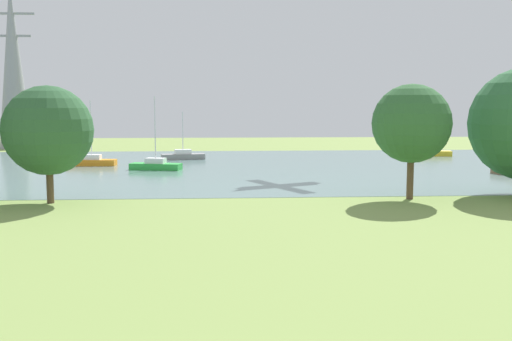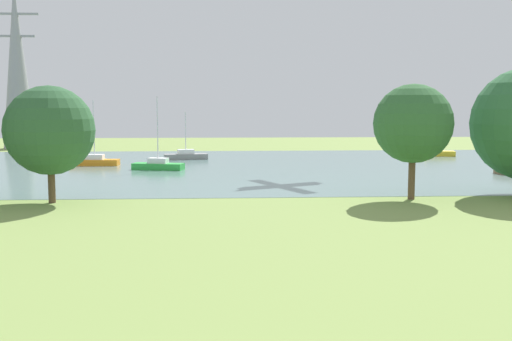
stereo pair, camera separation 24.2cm
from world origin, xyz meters
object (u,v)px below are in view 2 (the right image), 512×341
Objects in this scene: sailboat_gray at (186,155)px; sailboat_green at (158,165)px; electricity_pylon at (17,65)px; tree_west_far at (413,124)px; sailboat_orange at (95,161)px; sailboat_yellow at (434,152)px; tree_mid_shore at (50,130)px.

sailboat_green is at bearing -100.49° from sailboat_gray.
electricity_pylon reaches higher than sailboat_gray.
tree_west_far is 63.02m from electricity_pylon.
sailboat_orange is 1.23× the size of sailboat_gray.
sailboat_yellow is 1.13× the size of sailboat_gray.
tree_mid_shore reaches higher than sailboat_orange.
electricity_pylon is at bearing 110.19° from tree_mid_shore.
electricity_pylon is at bearing 163.65° from sailboat_yellow.
tree_west_far is 0.32× the size of electricity_pylon.
sailboat_orange is at bearing -166.65° from sailboat_yellow.
sailboat_green is at bearing -52.56° from electricity_pylon.
tree_mid_shore is 0.32× the size of electricity_pylon.
sailboat_orange reaches higher than sailboat_yellow.
sailboat_green is 38.23m from electricity_pylon.
tree_mid_shore is at bearing -138.13° from sailboat_yellow.
sailboat_gray is at bearing 79.51° from sailboat_green.
electricity_pylon reaches higher than tree_west_far.
tree_mid_shore is at bearing -179.74° from tree_west_far.
sailboat_green reaches higher than sailboat_orange.
sailboat_orange is 23.61m from tree_mid_shore.
tree_west_far is (25.12, -23.05, 4.45)m from sailboat_orange.
sailboat_green reaches higher than sailboat_yellow.
tree_mid_shore is (-4.64, -18.83, 4.08)m from sailboat_green.
sailboat_yellow reaches higher than sailboat_gray.
electricity_pylon is (-15.43, 24.73, 11.11)m from sailboat_orange.
sailboat_green is 0.94× the size of tree_mid_shore.
sailboat_gray is 10.81m from sailboat_green.
tree_west_far is at bearing -49.67° from electricity_pylon.
tree_mid_shore is (-35.91, -32.18, 4.09)m from sailboat_yellow.
sailboat_yellow is 34.00m from sailboat_green.
sailboat_orange is 39.14m from sailboat_yellow.
sailboat_gray is 0.72× the size of tree_mid_shore.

